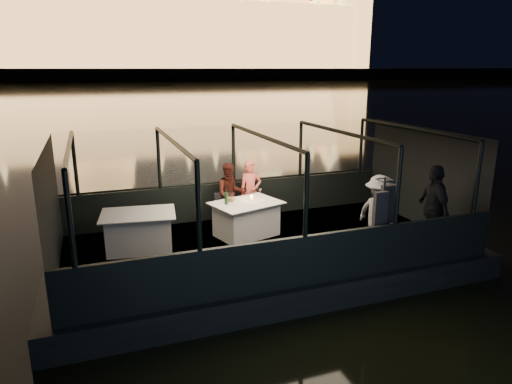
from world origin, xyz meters
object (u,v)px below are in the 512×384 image
object	(u,v)px
coat_stand	(382,220)
wine_bottle	(226,198)
person_man_maroon	(230,194)
passenger_stripe	(379,211)
chair_port_left	(224,209)
dining_table_central	(246,219)
dining_table_aft	(139,232)
passenger_dark	(433,211)
chair_port_right	(255,205)
person_woman_coral	(251,191)

from	to	relation	value
coat_stand	wine_bottle	size ratio (longest dim) A/B	5.32
person_man_maroon	passenger_stripe	world-z (taller)	passenger_stripe
chair_port_left	passenger_stripe	bearing A→B (deg)	-43.92
dining_table_central	dining_table_aft	size ratio (longest dim) A/B	0.98
dining_table_aft	passenger_dark	distance (m)	5.96
chair_port_right	person_woman_coral	world-z (taller)	person_woman_coral
person_man_maroon	passenger_dark	world-z (taller)	passenger_dark
passenger_stripe	chair_port_right	bearing A→B (deg)	22.18
dining_table_central	passenger_dark	size ratio (longest dim) A/B	0.81
dining_table_aft	dining_table_central	bearing A→B (deg)	0.36
dining_table_aft	wine_bottle	bearing A→B (deg)	1.23
chair_port_left	person_man_maroon	world-z (taller)	person_man_maroon
dining_table_central	dining_table_aft	bearing A→B (deg)	-179.64
chair_port_left	passenger_dark	world-z (taller)	passenger_dark
coat_stand	passenger_dark	xyz separation A→B (m)	(1.40, 0.28, -0.05)
dining_table_aft	coat_stand	distance (m)	4.82
person_man_maroon	passenger_stripe	xyz separation A→B (m)	(2.30, -2.65, 0.10)
person_woman_coral	passenger_dark	distance (m)	4.13
chair_port_right	person_woman_coral	distance (m)	0.35
chair_port_right	person_woman_coral	xyz separation A→B (m)	(-0.04, 0.17, 0.30)
dining_table_central	person_woman_coral	xyz separation A→B (m)	(0.43, 0.93, 0.36)
coat_stand	person_woman_coral	bearing A→B (deg)	113.05
dining_table_central	passenger_stripe	size ratio (longest dim) A/B	0.91
coat_stand	person_man_maroon	xyz separation A→B (m)	(-1.94, 3.26, -0.15)
chair_port_left	person_woman_coral	size ratio (longest dim) A/B	0.54
chair_port_right	dining_table_aft	bearing A→B (deg)	-173.03
person_woman_coral	passenger_stripe	size ratio (longest dim) A/B	0.93
chair_port_right	coat_stand	distance (m)	3.45
person_man_maroon	passenger_stripe	distance (m)	3.51
dining_table_aft	passenger_dark	bearing A→B (deg)	-20.59
dining_table_central	passenger_stripe	xyz separation A→B (m)	(2.20, -1.77, 0.47)
passenger_dark	chair_port_left	bearing A→B (deg)	-114.89
chair_port_right	wine_bottle	distance (m)	1.27
wine_bottle	passenger_stripe	bearing A→B (deg)	-34.24
chair_port_left	dining_table_aft	bearing A→B (deg)	-161.90
passenger_dark	wine_bottle	bearing A→B (deg)	-107.24
chair_port_left	person_man_maroon	size ratio (longest dim) A/B	0.54
person_woman_coral	chair_port_left	bearing A→B (deg)	-157.70
passenger_dark	chair_port_right	bearing A→B (deg)	-123.22
dining_table_central	wine_bottle	bearing A→B (deg)	176.69
person_woman_coral	wine_bottle	size ratio (longest dim) A/B	4.63
chair_port_right	person_man_maroon	world-z (taller)	person_man_maroon
dining_table_central	coat_stand	bearing A→B (deg)	-52.33
coat_stand	passenger_stripe	size ratio (longest dim) A/B	1.07
chair_port_left	wine_bottle	xyz separation A→B (m)	(-0.13, -0.62, 0.47)
wine_bottle	passenger_dark	bearing A→B (deg)	-30.01
chair_port_right	wine_bottle	xyz separation A→B (m)	(-0.92, -0.73, 0.47)
chair_port_right	passenger_dark	xyz separation A→B (m)	(2.76, -2.86, 0.40)
coat_stand	person_woman_coral	world-z (taller)	coat_stand
passenger_stripe	wine_bottle	xyz separation A→B (m)	(-2.65, 1.80, 0.06)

